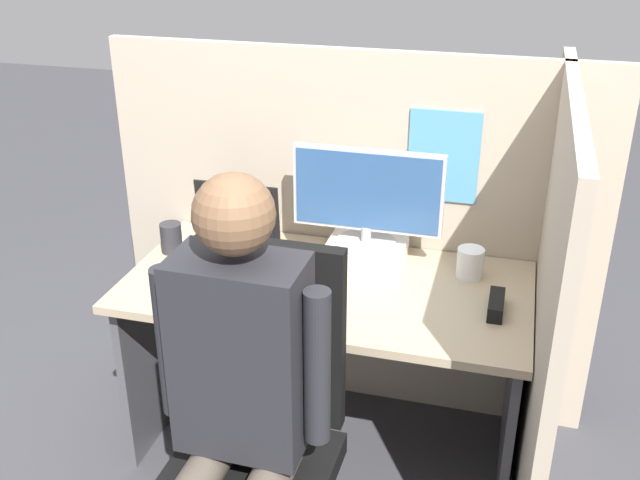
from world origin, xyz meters
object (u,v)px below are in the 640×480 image
Objects in this scene: coffee_mug at (470,263)px; paper_box at (366,253)px; office_chair at (259,426)px; person at (235,393)px; pen_cup at (171,238)px; laptop at (231,247)px; carrot_toy at (312,300)px; monitor at (367,197)px; stapler at (496,305)px.

paper_box is at bearing 177.10° from coffee_mug.
office_chair is at bearing -124.21° from coffee_mug.
paper_box is 0.82m from office_chair.
pen_cup is at bearing 124.54° from person.
laptop is 0.24m from pen_cup.
carrot_toy is 0.11× the size of office_chair.
office_chair reaches higher than pen_cup.
office_chair reaches higher than laptop.
paper_box is 0.22m from monitor.
laptop reaches higher than paper_box.
person is at bearing -55.46° from pen_cup.
carrot_toy is 0.59m from coffee_mug.
person is (-0.14, -0.95, 0.04)m from paper_box.
stapler is at bearing 41.03° from office_chair.
stapler is at bearing -26.55° from paper_box.
pen_cup is (-0.58, 0.67, 0.23)m from office_chair.
coffee_mug is 1.10m from pen_cup.
paper_box reaches higher than stapler.
coffee_mug is at bearing 6.64° from laptop.
stapler is at bearing -6.22° from pen_cup.
coffee_mug is at bearing 61.05° from person.
monitor is 0.90m from office_chair.
office_chair is (0.33, -0.66, -0.22)m from laptop.
pen_cup reaches higher than carrot_toy.
office_chair is 0.92m from pen_cup.
paper_box is 0.49m from laptop.
coffee_mug is at bearing 115.20° from stapler.
carrot_toy is (-0.58, -0.12, -0.00)m from stapler.
office_chair is 9.94× the size of coffee_mug.
monitor is at bearing 81.72° from person.
carrot_toy is (-0.10, -0.36, -0.23)m from monitor.
person reaches higher than paper_box.
person is (0.00, -0.17, 0.24)m from office_chair.
monitor is (0.00, 0.00, 0.22)m from paper_box.
carrot_toy is at bearing -105.67° from paper_box.
carrot_toy is at bearing -144.47° from coffee_mug.
carrot_toy is 0.09× the size of person.
paper_box is 0.38m from coffee_mug.
paper_box is at bearing 13.97° from laptop.
carrot_toy is at bearing -32.80° from laptop.
person is 1.02m from pen_cup.
laptop is 0.97m from stapler.
laptop is 2.68× the size of carrot_toy.
pen_cup is at bearing 157.89° from carrot_toy.
carrot_toy is at bearing -105.56° from monitor.
laptop is at bearing -2.09° from pen_cup.
pen_cup reaches higher than stapler.
pen_cup is at bearing 130.57° from office_chair.
monitor reaches higher than paper_box.
paper_box is 0.26× the size of office_chair.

